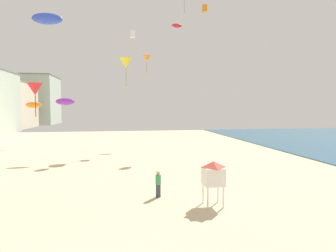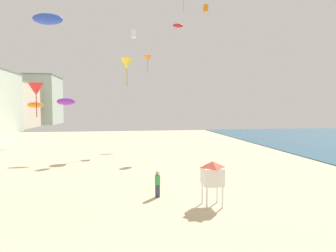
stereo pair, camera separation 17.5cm
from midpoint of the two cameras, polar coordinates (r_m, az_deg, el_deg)
boardwalk_hotel_distant at (r=86.56m, az=-29.61°, el=3.79°), size 10.31×14.96×12.55m
boardwalk_hotel_furthest at (r=104.65m, az=-25.94°, el=4.90°), size 15.32×16.01×16.51m
kite_flyer at (r=17.30m, az=-1.91°, el=-11.71°), size 0.34×0.34×1.64m
lifeguard_stand at (r=15.83m, az=9.56°, el=-9.80°), size 1.10×1.10×2.55m
kite_blue_parafoil at (r=26.01m, az=-23.63°, el=19.78°), size 2.41×0.67×0.94m
kite_white_box at (r=36.24m, az=-7.05°, el=18.54°), size 0.58×0.58×0.91m
kite_red_parafoil at (r=48.27m, az=2.19°, el=20.22°), size 1.73×0.48×0.67m
kite_red_delta at (r=31.26m, az=-25.70°, el=6.91°), size 1.52×1.52×3.46m
kite_orange_parafoil at (r=44.22m, az=-25.90°, el=3.98°), size 2.18×0.61×0.85m
kite_orange_box at (r=41.33m, az=7.97°, el=23.16°), size 0.59×0.59×0.93m
kite_purple_parafoil at (r=31.51m, az=-20.36°, el=4.79°), size 1.95×0.54×0.76m
kite_orange_delta at (r=38.22m, az=-4.13°, el=13.87°), size 1.03×1.03×2.34m
kite_yellow_delta at (r=35.16m, az=-8.47°, el=12.81°), size 1.53×1.53×3.47m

